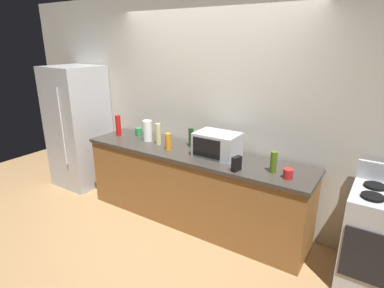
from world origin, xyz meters
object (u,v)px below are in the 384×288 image
cordless_phone (236,164)px  bottle_hot_sauce (118,125)px  paper_towel_roll (147,131)px  bottle_olive_oil (273,162)px  bottle_dish_soap (168,142)px  refrigerator (79,127)px  bottle_vinegar (158,134)px  microwave (217,145)px  stove_range (381,241)px  mug_green (139,132)px  bottle_wine (191,137)px  mug_red (288,174)px

cordless_phone → bottle_hot_sauce: (-1.89, 0.23, 0.07)m
paper_towel_roll → bottle_olive_oil: (1.72, -0.11, -0.03)m
paper_towel_roll → bottle_dish_soap: (0.44, -0.13, -0.03)m
bottle_olive_oil → bottle_dish_soap: size_ratio=1.08×
paper_towel_roll → cordless_phone: size_ratio=1.80×
refrigerator → bottle_vinegar: (1.54, 0.01, 0.14)m
refrigerator → microwave: size_ratio=3.75×
stove_range → refrigerator: bearing=-180.0°
stove_range → mug_green: 3.03m
stove_range → bottle_hot_sauce: bottle_hot_sauce is taller
microwave → paper_towel_roll: same height
paper_towel_roll → bottle_wine: 0.61m
bottle_olive_oil → bottle_wine: bottle_wine is taller
bottle_wine → bottle_hot_sauce: bearing=-172.3°
bottle_hot_sauce → mug_green: 0.29m
stove_range → bottle_dish_soap: bottle_dish_soap is taller
microwave → mug_red: 0.88m
paper_towel_roll → bottle_vinegar: size_ratio=1.00×
mug_green → bottle_vinegar: bearing=-18.3°
bottle_vinegar → mug_green: 0.51m
stove_range → bottle_dish_soap: 2.35m
stove_range → bottle_hot_sauce: (-3.21, 0.02, 0.58)m
refrigerator → mug_green: refrigerator is taller
bottle_hot_sauce → bottle_wine: bottle_hot_sauce is taller
microwave → bottle_dish_soap: (-0.59, -0.13, -0.03)m
bottle_olive_oil → stove_range: bearing=3.4°
paper_towel_roll → stove_range: bearing=-1.1°
paper_towel_roll → mug_red: (1.88, -0.17, -0.09)m
stove_range → mug_green: (-2.98, 0.16, 0.49)m
microwave → bottle_dish_soap: size_ratio=2.37×
microwave → bottle_olive_oil: microwave is taller
bottle_olive_oil → mug_green: size_ratio=2.05×
stove_range → bottle_wine: bottle_wine is taller
paper_towel_roll → cordless_phone: (1.39, -0.27, -0.06)m
stove_range → mug_red: bearing=-172.1°
stove_range → bottle_dish_soap: size_ratio=5.33×
cordless_phone → mug_red: bearing=24.9°
paper_towel_roll → refrigerator: bearing=-177.8°
cordless_phone → bottle_hot_sauce: size_ratio=0.53×
microwave → bottle_vinegar: bearing=-177.1°
microwave → bottle_wine: microwave is taller
refrigerator → cordless_phone: bearing=-4.6°
bottle_vinegar → mug_red: 1.68m
microwave → bottle_olive_oil: size_ratio=2.20×
paper_towel_roll → bottle_wine: bearing=10.8°
bottle_wine → refrigerator: bearing=-175.1°
refrigerator → cordless_phone: (2.72, -0.22, 0.07)m
bottle_dish_soap → microwave: bearing=12.5°
microwave → mug_green: size_ratio=4.50×
bottle_olive_oil → mug_red: bearing=-18.8°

